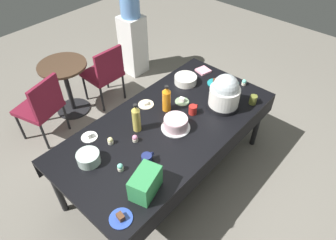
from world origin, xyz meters
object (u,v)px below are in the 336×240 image
ceramic_snack_bowl (186,80)px  dessert_plate_white (89,136)px  cupcake_rose (120,167)px  water_cooler (133,37)px  coffee_mug_navy (147,159)px  soda_carton (145,183)px  glass_salad_bowl (88,158)px  maroon_chair_left (42,105)px  soda_bottle_ginger_ale (136,118)px  potluck_table (168,129)px  maroon_chair_right (105,72)px  dessert_plate_cobalt (121,218)px  dessert_plate_teal (215,83)px  dessert_plate_sage (182,101)px  soda_bottle_orange_juice (167,99)px  dessert_plate_cream (146,104)px  round_cafe_table (66,79)px  coffee_mug_olive (253,100)px  cupcake_berry (135,138)px  frosted_layer_cake (176,124)px  coffee_mug_red (193,110)px  cupcake_vanilla (244,82)px  slow_cooker (225,93)px

ceramic_snack_bowl → dessert_plate_white: 1.24m
cupcake_rose → water_cooler: bearing=44.8°
coffee_mug_navy → soda_carton: bearing=-137.3°
glass_salad_bowl → maroon_chair_left: (0.25, 1.29, -0.31)m
cupcake_rose → soda_bottle_ginger_ale: (0.42, 0.24, 0.11)m
potluck_table → maroon_chair_right: maroon_chair_right is taller
dessert_plate_white → dessert_plate_cobalt: bearing=-113.1°
glass_salad_bowl → dessert_plate_teal: 1.62m
dessert_plate_sage → maroon_chair_left: (-0.87, 1.36, -0.27)m
soda_bottle_orange_juice → maroon_chair_right: (0.25, 1.32, -0.39)m
ceramic_snack_bowl → cupcake_rose: bearing=-163.9°
dessert_plate_white → dessert_plate_sage: 0.99m
soda_bottle_orange_juice → water_cooler: 1.94m
dessert_plate_sage → coffee_mug_navy: 0.85m
dessert_plate_cream → maroon_chair_right: size_ratio=0.19×
coffee_mug_navy → dessert_plate_white: bearing=103.6°
round_cafe_table → water_cooler: bearing=3.2°
glass_salad_bowl → coffee_mug_navy: 0.48m
dessert_plate_cream → coffee_mug_olive: size_ratio=1.38×
cupcake_berry → maroon_chair_right: size_ratio=0.08×
ceramic_snack_bowl → frosted_layer_cake: bearing=-147.9°
dessert_plate_teal → soda_bottle_orange_juice: bearing=171.0°
potluck_table → coffee_mug_navy: 0.50m
glass_salad_bowl → cupcake_rose: bearing=-65.5°
glass_salad_bowl → dessert_plate_cobalt: 0.61m
dessert_plate_sage → coffee_mug_navy: size_ratio=1.13×
round_cafe_table → water_cooler: water_cooler is taller
glass_salad_bowl → dessert_plate_sage: 1.12m
dessert_plate_cream → coffee_mug_red: bearing=-63.9°
dessert_plate_white → cupcake_vanilla: (1.63, -0.62, 0.02)m
coffee_mug_red → maroon_chair_left: 1.78m
frosted_layer_cake → potluck_table: bearing=93.5°
cupcake_rose → coffee_mug_olive: (1.46, -0.37, 0.02)m
ceramic_snack_bowl → dessert_plate_teal: bearing=-51.0°
soda_bottle_ginger_ale → cupcake_berry: bearing=-141.0°
soda_carton → water_cooler: 2.84m
coffee_mug_navy → soda_bottle_orange_juice: bearing=28.4°
cupcake_vanilla → maroon_chair_left: (-1.55, 1.68, -0.29)m
dessert_plate_sage → cupcake_rose: bearing=-169.6°
ceramic_snack_bowl → soda_carton: soda_carton is taller
dessert_plate_sage → water_cooler: water_cooler is taller
glass_salad_bowl → cupcake_vanilla: glass_salad_bowl is taller
coffee_mug_olive → round_cafe_table: 2.32m
soda_bottle_ginger_ale → round_cafe_table: soda_bottle_ginger_ale is taller
round_cafe_table → cupcake_vanilla: bearing=-60.6°
dessert_plate_teal → slow_cooker: bearing=-134.3°
glass_salad_bowl → cupcake_rose: glass_salad_bowl is taller
frosted_layer_cake → dessert_plate_teal: frosted_layer_cake is taller
dessert_plate_sage → soda_bottle_orange_juice: size_ratio=0.50×
soda_bottle_ginger_ale → maroon_chair_left: soda_bottle_ginger_ale is taller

